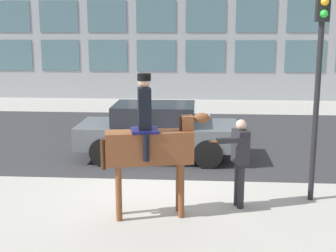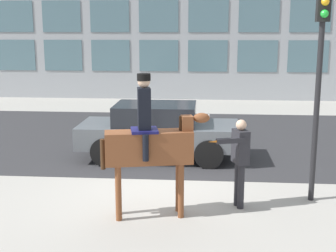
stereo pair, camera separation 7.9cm
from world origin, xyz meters
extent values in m
plane|color=#9E9B93|center=(0.00, 0.00, 0.00)|extent=(80.00, 80.00, 0.00)
cube|color=#2D2D30|center=(0.00, 4.75, 0.00)|extent=(21.29, 8.50, 0.01)
cube|color=slate|center=(-8.20, 12.83, 2.10)|extent=(1.87, 0.02, 1.48)
cube|color=slate|center=(-5.85, 12.83, 2.10)|extent=(1.87, 0.02, 1.48)
cube|color=slate|center=(-3.51, 12.83, 2.10)|extent=(1.87, 0.02, 1.48)
cube|color=slate|center=(-1.17, 12.83, 2.10)|extent=(1.87, 0.02, 1.48)
cube|color=slate|center=(1.17, 12.83, 2.10)|extent=(1.87, 0.02, 1.48)
cube|color=slate|center=(3.51, 12.83, 2.10)|extent=(1.87, 0.02, 1.48)
cube|color=slate|center=(5.85, 12.83, 2.10)|extent=(1.87, 0.02, 1.48)
cube|color=slate|center=(-8.20, 12.83, 3.95)|extent=(1.87, 0.02, 1.48)
cube|color=slate|center=(-5.85, 12.83, 3.95)|extent=(1.87, 0.02, 1.48)
cube|color=slate|center=(-3.51, 12.83, 3.95)|extent=(1.87, 0.02, 1.48)
cube|color=slate|center=(-1.17, 12.83, 3.95)|extent=(1.87, 0.02, 1.48)
cube|color=slate|center=(1.17, 12.83, 3.95)|extent=(1.87, 0.02, 1.48)
cube|color=slate|center=(3.51, 12.83, 3.95)|extent=(1.87, 0.02, 1.48)
cube|color=slate|center=(5.85, 12.83, 3.95)|extent=(1.87, 0.02, 1.48)
cube|color=brown|center=(0.08, -1.59, 1.31)|extent=(1.62, 0.75, 0.59)
cylinder|color=brown|center=(0.60, -1.32, 0.51)|extent=(0.11, 0.11, 1.01)
cylinder|color=brown|center=(0.67, -1.62, 0.51)|extent=(0.11, 0.11, 1.01)
cylinder|color=brown|center=(-0.50, -1.55, 0.51)|extent=(0.11, 0.11, 1.01)
cylinder|color=brown|center=(-0.44, -1.85, 0.51)|extent=(0.11, 0.11, 1.01)
cube|color=brown|center=(0.76, -1.45, 1.63)|extent=(0.24, 0.28, 0.47)
cube|color=#382314|center=(0.64, -1.47, 1.65)|extent=(0.06, 0.09, 0.42)
ellipsoid|color=brown|center=(1.02, -1.39, 1.82)|extent=(0.34, 0.25, 0.18)
cube|color=silver|center=(1.11, -1.37, 1.84)|extent=(0.12, 0.07, 0.07)
cylinder|color=#382314|center=(-0.72, -1.75, 1.20)|extent=(0.09, 0.09, 0.55)
cube|color=#14144C|center=(0.01, -1.60, 1.62)|extent=(0.56, 0.57, 0.05)
cube|color=black|center=(0.01, -1.60, 2.02)|extent=(0.28, 0.36, 0.73)
sphere|color=#D1A889|center=(0.01, -1.60, 2.49)|extent=(0.22, 0.22, 0.22)
cylinder|color=black|center=(0.01, -1.60, 2.57)|extent=(0.24, 0.24, 0.12)
cylinder|color=black|center=(-0.05, -1.34, 1.37)|extent=(0.11, 0.11, 0.47)
cylinder|color=black|center=(0.06, -1.87, 1.37)|extent=(0.11, 0.11, 0.47)
cylinder|color=#232328|center=(1.79, -1.09, 0.44)|extent=(0.13, 0.13, 0.88)
cylinder|color=#232328|center=(1.73, -0.94, 0.44)|extent=(0.13, 0.13, 0.88)
cube|color=#232328|center=(1.76, -1.01, 1.20)|extent=(0.34, 0.45, 0.64)
sphere|color=#D1A889|center=(1.76, -1.01, 1.63)|extent=(0.20, 0.20, 0.20)
cube|color=#232328|center=(1.56, -1.27, 1.38)|extent=(0.55, 0.26, 0.09)
cone|color=orange|center=(1.23, -1.38, 1.38)|extent=(0.18, 0.10, 0.04)
cube|color=#51565B|center=(-0.11, 2.30, 0.65)|extent=(4.18, 1.75, 0.58)
cube|color=black|center=(-0.21, 2.30, 1.20)|extent=(2.09, 1.54, 0.52)
cylinder|color=black|center=(1.19, 1.49, 0.36)|extent=(0.73, 0.21, 0.73)
cylinder|color=black|center=(1.19, 3.10, 0.36)|extent=(0.73, 0.21, 0.73)
cylinder|color=black|center=(-1.41, 1.49, 0.36)|extent=(0.73, 0.21, 0.73)
cylinder|color=black|center=(-1.41, 3.10, 0.36)|extent=(0.73, 0.21, 0.73)
cylinder|color=black|center=(3.24, -0.52, 1.76)|extent=(0.11, 0.11, 3.52)
cube|color=black|center=(3.24, -0.52, 3.88)|extent=(0.24, 0.19, 0.72)
sphere|color=orange|center=(3.24, -0.64, 3.88)|extent=(0.15, 0.15, 0.15)
sphere|color=green|center=(3.24, -0.64, 3.66)|extent=(0.15, 0.15, 0.15)
camera|label=1|loc=(1.00, -9.68, 3.41)|focal=50.00mm
camera|label=2|loc=(1.07, -9.67, 3.41)|focal=50.00mm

